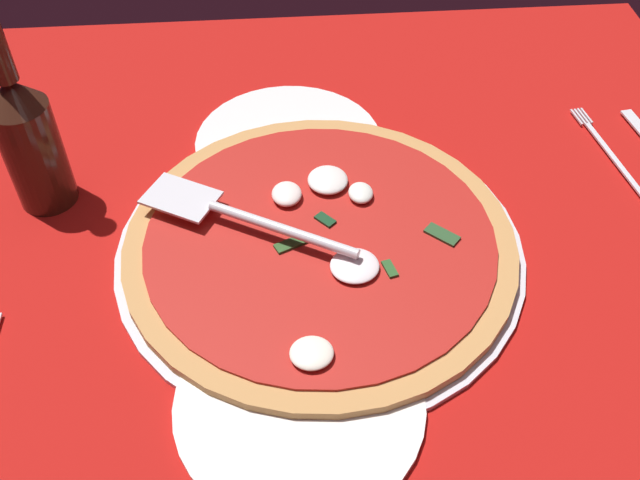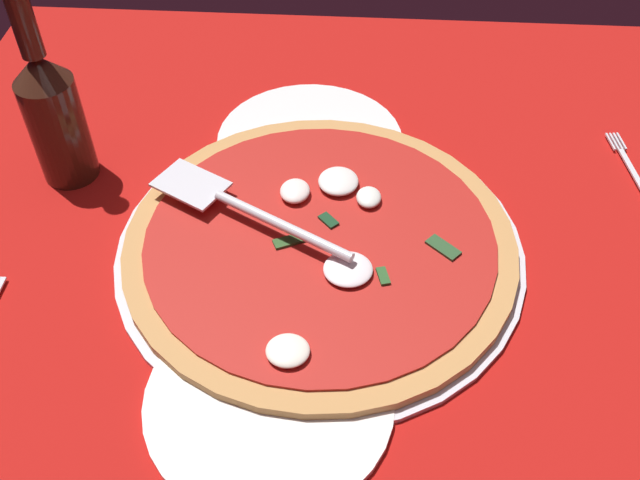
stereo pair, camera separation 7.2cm
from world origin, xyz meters
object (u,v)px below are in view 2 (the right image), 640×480
object	(u,v)px
dinner_plate_left	(269,400)
pizza	(320,242)
pizza_server	(244,208)
beer_bottle	(53,113)
dinner_plate_right	(310,141)

from	to	relation	value
dinner_plate_left	pizza	size ratio (longest dim) A/B	0.54
pizza_server	beer_bottle	xyz separation A→B (cm)	(8.17, 20.82, 4.67)
beer_bottle	dinner_plate_right	bearing A→B (deg)	-74.75
dinner_plate_left	dinner_plate_right	distance (cm)	34.87
pizza	beer_bottle	world-z (taller)	beer_bottle
pizza	beer_bottle	xyz separation A→B (cm)	(10.13, 28.60, 6.98)
dinner_plate_left	dinner_plate_right	bearing A→B (deg)	-1.33
dinner_plate_left	beer_bottle	distance (cm)	38.47
dinner_plate_right	beer_bottle	size ratio (longest dim) A/B	0.92
pizza_server	beer_bottle	size ratio (longest dim) A/B	0.92
dinner_plate_left	beer_bottle	xyz separation A→B (cm)	(27.71, 25.43, 8.08)
beer_bottle	pizza_server	bearing A→B (deg)	-111.43
dinner_plate_left	pizza	distance (cm)	17.89
dinner_plate_right	pizza_server	world-z (taller)	pizza_server
beer_bottle	pizza	bearing A→B (deg)	-109.50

